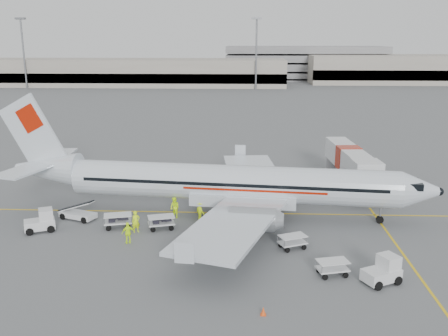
{
  "coord_description": "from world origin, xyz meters",
  "views": [
    {
      "loc": [
        2.06,
        -43.89,
        15.72
      ],
      "look_at": [
        0.0,
        2.0,
        3.8
      ],
      "focal_mm": 40.0,
      "sensor_mm": 36.0,
      "label": 1
    }
  ],
  "objects_px": {
    "aircraft": "(233,159)",
    "tug_aft": "(39,221)",
    "belt_loader": "(77,207)",
    "tug_mid": "(203,232)",
    "tug_fore": "(382,270)",
    "jet_bridge": "(348,166)"
  },
  "relations": [
    {
      "from": "jet_bridge",
      "to": "belt_loader",
      "type": "height_order",
      "value": "jet_bridge"
    },
    {
      "from": "belt_loader",
      "to": "tug_aft",
      "type": "bearing_deg",
      "value": -105.33
    },
    {
      "from": "aircraft",
      "to": "tug_aft",
      "type": "distance_m",
      "value": 17.29
    },
    {
      "from": "belt_loader",
      "to": "tug_fore",
      "type": "distance_m",
      "value": 26.47
    },
    {
      "from": "tug_fore",
      "to": "tug_mid",
      "type": "xyz_separation_m",
      "value": [
        -12.4,
        6.53,
        -0.16
      ]
    },
    {
      "from": "aircraft",
      "to": "tug_aft",
      "type": "xyz_separation_m",
      "value": [
        -16.1,
        -4.53,
        -4.38
      ]
    },
    {
      "from": "belt_loader",
      "to": "aircraft",
      "type": "bearing_deg",
      "value": 27.79
    },
    {
      "from": "belt_loader",
      "to": "tug_mid",
      "type": "distance_m",
      "value": 12.5
    },
    {
      "from": "aircraft",
      "to": "tug_aft",
      "type": "height_order",
      "value": "aircraft"
    },
    {
      "from": "aircraft",
      "to": "tug_aft",
      "type": "relative_size",
      "value": 15.82
    },
    {
      "from": "belt_loader",
      "to": "tug_fore",
      "type": "height_order",
      "value": "belt_loader"
    },
    {
      "from": "tug_mid",
      "to": "tug_aft",
      "type": "relative_size",
      "value": 0.83
    },
    {
      "from": "aircraft",
      "to": "jet_bridge",
      "type": "relative_size",
      "value": 2.37
    },
    {
      "from": "belt_loader",
      "to": "tug_mid",
      "type": "relative_size",
      "value": 2.15
    },
    {
      "from": "jet_bridge",
      "to": "tug_fore",
      "type": "height_order",
      "value": "jet_bridge"
    },
    {
      "from": "aircraft",
      "to": "tug_mid",
      "type": "xyz_separation_m",
      "value": [
        -2.2,
        -6.07,
        -4.54
      ]
    },
    {
      "from": "tug_mid",
      "to": "aircraft",
      "type": "bearing_deg",
      "value": 75.69
    },
    {
      "from": "tug_fore",
      "to": "belt_loader",
      "type": "bearing_deg",
      "value": 127.37
    },
    {
      "from": "aircraft",
      "to": "belt_loader",
      "type": "relative_size",
      "value": 8.8
    },
    {
      "from": "tug_mid",
      "to": "tug_aft",
      "type": "distance_m",
      "value": 13.98
    },
    {
      "from": "aircraft",
      "to": "tug_fore",
      "type": "relative_size",
      "value": 15.79
    },
    {
      "from": "aircraft",
      "to": "belt_loader",
      "type": "xyz_separation_m",
      "value": [
        -13.84,
        -1.52,
        -4.14
      ]
    }
  ]
}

